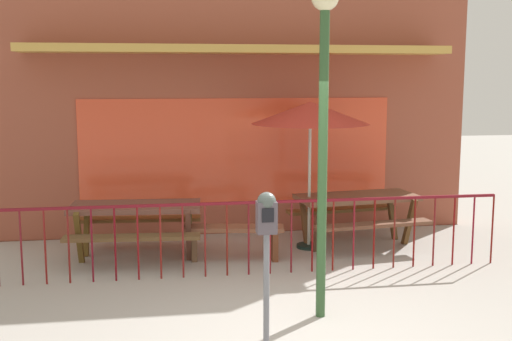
{
  "coord_description": "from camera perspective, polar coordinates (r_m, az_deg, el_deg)",
  "views": [
    {
      "loc": [
        -1.28,
        -5.77,
        2.55
      ],
      "look_at": [
        0.02,
        2.56,
        1.3
      ],
      "focal_mm": 44.89,
      "sensor_mm": 36.0,
      "label": 1
    }
  ],
  "objects": [
    {
      "name": "patio_bench",
      "position": [
        8.97,
        -2.0,
        -5.77
      ],
      "size": [
        1.43,
        0.54,
        0.48
      ],
      "color": "brown",
      "rests_on": "ground"
    },
    {
      "name": "pub_storefront",
      "position": [
        10.48,
        -1.85,
        6.97
      ],
      "size": [
        7.69,
        1.22,
        4.56
      ],
      "color": "#5C2B1B",
      "rests_on": "ground"
    },
    {
      "name": "parking_meter_near",
      "position": [
        5.78,
        0.94,
        -5.32
      ],
      "size": [
        0.18,
        0.17,
        1.52
      ],
      "color": "slate",
      "rests_on": "ground"
    },
    {
      "name": "patio_fence_front",
      "position": [
        8.25,
        0.31,
        -4.83
      ],
      "size": [
        6.48,
        0.04,
        0.97
      ],
      "color": "maroon",
      "rests_on": "ground"
    },
    {
      "name": "picnic_table_right",
      "position": [
        9.78,
        8.97,
        -3.12
      ],
      "size": [
        1.96,
        1.58,
        0.79
      ],
      "color": "brown",
      "rests_on": "ground"
    },
    {
      "name": "picnic_table_left",
      "position": [
        9.14,
        -10.66,
        -3.98
      ],
      "size": [
        1.89,
        1.49,
        0.79
      ],
      "color": "brown",
      "rests_on": "ground"
    },
    {
      "name": "patio_umbrella",
      "position": [
        9.37,
        4.86,
        5.04
      ],
      "size": [
        1.73,
        1.73,
        2.18
      ],
      "color": "black",
      "rests_on": "ground"
    },
    {
      "name": "ground",
      "position": [
        6.44,
        3.47,
        -14.95
      ],
      "size": [
        40.0,
        40.0,
        0.0
      ],
      "primitive_type": "plane",
      "color": "#A7A199"
    },
    {
      "name": "street_lamp",
      "position": [
        6.6,
        6.04,
        6.25
      ],
      "size": [
        0.28,
        0.28,
        3.47
      ],
      "color": "#30542D",
      "rests_on": "ground"
    }
  ]
}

